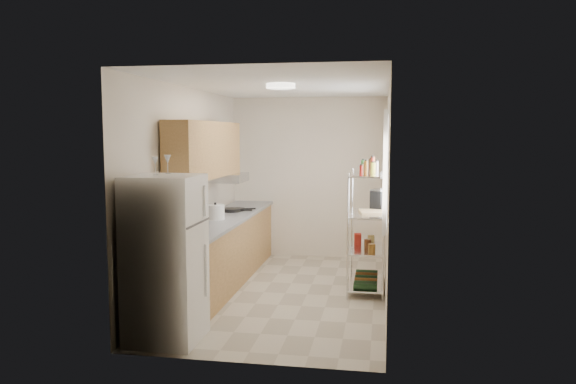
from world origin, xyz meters
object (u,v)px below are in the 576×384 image
object	(u,v)px
refrigerator	(166,259)
cutting_board	(372,212)
rice_cooker	(215,212)
frying_pan_large	(231,210)
espresso_machine	(378,199)

from	to	relation	value
refrigerator	cutting_board	size ratio (longest dim) A/B	4.12
rice_cooker	frying_pan_large	bearing A→B (deg)	89.48
rice_cooker	espresso_machine	world-z (taller)	espresso_machine
frying_pan_large	espresso_machine	xyz separation A→B (m)	(2.09, -0.28, 0.23)
rice_cooker	frying_pan_large	size ratio (longest dim) A/B	0.87
cutting_board	espresso_machine	bearing A→B (deg)	75.33
frying_pan_large	cutting_board	size ratio (longest dim) A/B	0.70
frying_pan_large	espresso_machine	distance (m)	2.12
cutting_board	refrigerator	bearing A→B (deg)	-132.80
refrigerator	frying_pan_large	size ratio (longest dim) A/B	5.91
frying_pan_large	cutting_board	world-z (taller)	cutting_board
refrigerator	espresso_machine	world-z (taller)	refrigerator
refrigerator	frying_pan_large	world-z (taller)	refrigerator
rice_cooker	cutting_board	world-z (taller)	rice_cooker
refrigerator	rice_cooker	distance (m)	1.93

